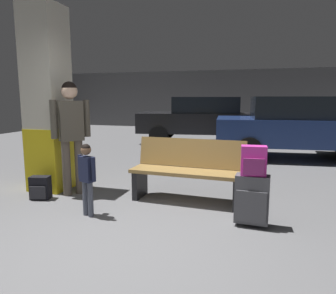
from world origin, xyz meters
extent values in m
cube|color=slate|center=(0.00, 4.00, -0.05)|extent=(18.00, 18.00, 0.10)
cube|color=#565658|center=(0.00, 12.86, 1.40)|extent=(18.00, 0.12, 2.80)
cube|color=yellow|center=(-1.91, 1.72, 0.50)|extent=(0.57, 0.57, 1.00)
cube|color=beige|center=(-1.91, 1.72, 1.94)|extent=(0.56, 0.56, 1.88)
cube|color=#9E7A42|center=(0.36, 1.68, 0.44)|extent=(1.62, 0.50, 0.05)
cube|color=#9E7A42|center=(0.37, 1.93, 0.68)|extent=(1.60, 0.17, 0.42)
cube|color=black|center=(-0.35, 1.71, 0.21)|extent=(0.10, 0.40, 0.41)
cube|color=black|center=(1.08, 1.65, 0.21)|extent=(0.10, 0.40, 0.41)
cube|color=#4C4C51|center=(1.29, 1.09, 0.32)|extent=(0.39, 0.22, 0.56)
cube|color=#4C4C51|center=(1.28, 0.98, 0.26)|extent=(0.34, 0.04, 0.36)
cube|color=#A5A5AA|center=(1.29, 1.17, 0.59)|extent=(0.14, 0.03, 0.02)
cylinder|color=black|center=(1.13, 1.18, 0.02)|extent=(0.02, 0.04, 0.04)
cylinder|color=black|center=(1.45, 1.17, 0.02)|extent=(0.02, 0.04, 0.04)
cube|color=#D833A5|center=(1.29, 1.09, 0.77)|extent=(0.29, 0.18, 0.34)
cube|color=#8E2B70|center=(1.29, 0.99, 0.72)|extent=(0.23, 0.05, 0.19)
cylinder|color=black|center=(1.29, 1.09, 0.93)|extent=(0.06, 0.03, 0.02)
cylinder|color=#4C5160|center=(-0.65, 0.80, 0.22)|extent=(0.07, 0.07, 0.45)
cylinder|color=#4C5160|center=(-0.74, 0.83, 0.22)|extent=(0.07, 0.07, 0.45)
cube|color=#191E38|center=(-0.70, 0.81, 0.60)|extent=(0.21, 0.16, 0.32)
cylinder|color=#191E38|center=(-0.57, 0.77, 0.62)|extent=(0.05, 0.05, 0.30)
cylinder|color=#191E38|center=(-0.82, 0.86, 0.62)|extent=(0.05, 0.05, 0.30)
sphere|color=brown|center=(-0.70, 0.81, 0.85)|extent=(0.13, 0.13, 0.13)
sphere|color=black|center=(-0.70, 0.81, 0.86)|extent=(0.12, 0.12, 0.12)
cylinder|color=#E5D84C|center=(-0.73, 0.92, 0.62)|extent=(0.06, 0.06, 0.10)
cylinder|color=red|center=(-0.73, 0.92, 0.70)|extent=(0.01, 0.01, 0.06)
cylinder|color=brown|center=(-1.32, 1.62, 0.42)|extent=(0.13, 0.13, 0.84)
cylinder|color=brown|center=(-1.45, 1.48, 0.42)|extent=(0.13, 0.13, 0.84)
cube|color=#4C473D|center=(-1.39, 1.55, 1.14)|extent=(0.38, 0.39, 0.60)
cylinder|color=#4C473D|center=(-1.22, 1.73, 1.17)|extent=(0.10, 0.10, 0.57)
cylinder|color=#4C473D|center=(-1.55, 1.36, 1.17)|extent=(0.10, 0.10, 0.57)
sphere|color=beige|center=(-1.39, 1.55, 1.57)|extent=(0.24, 0.24, 0.24)
sphere|color=black|center=(-1.39, 1.55, 1.61)|extent=(0.22, 0.22, 0.22)
cube|color=black|center=(-1.73, 1.21, 0.17)|extent=(0.31, 0.23, 0.34)
cube|color=#28282D|center=(-1.71, 1.12, 0.12)|extent=(0.23, 0.09, 0.19)
cylinder|color=black|center=(-1.73, 1.21, 0.33)|extent=(0.06, 0.04, 0.02)
cube|color=navy|center=(2.31, 5.67, 0.67)|extent=(4.26, 2.13, 0.64)
cube|color=black|center=(2.16, 5.65, 1.25)|extent=(2.25, 1.76, 0.52)
cylinder|color=black|center=(0.93, 6.32, 0.30)|extent=(0.62, 0.26, 0.60)
cylinder|color=black|center=(1.10, 4.73, 0.30)|extent=(0.62, 0.26, 0.60)
cube|color=black|center=(-0.58, 7.77, 0.67)|extent=(4.29, 2.25, 0.64)
cube|color=black|center=(-0.43, 7.79, 1.25)|extent=(2.29, 1.81, 0.52)
cylinder|color=black|center=(-1.76, 6.80, 0.30)|extent=(0.62, 0.28, 0.60)
cylinder|color=black|center=(-1.98, 8.38, 0.30)|extent=(0.62, 0.28, 0.60)
cylinder|color=black|center=(0.82, 7.16, 0.30)|extent=(0.62, 0.28, 0.60)
cylinder|color=black|center=(0.60, 8.74, 0.30)|extent=(0.62, 0.28, 0.60)
camera|label=1|loc=(1.36, -2.51, 1.48)|focal=33.40mm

